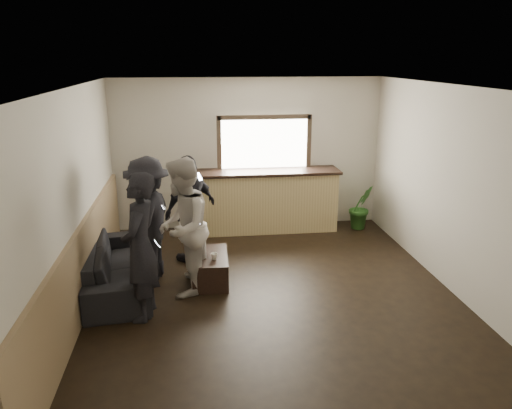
{
  "coord_description": "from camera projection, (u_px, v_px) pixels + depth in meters",
  "views": [
    {
      "loc": [
        -1.02,
        -6.16,
        3.17
      ],
      "look_at": [
        -0.18,
        0.4,
        1.19
      ],
      "focal_mm": 35.0,
      "sensor_mm": 36.0,
      "label": 1
    }
  ],
  "objects": [
    {
      "name": "ground",
      "position": [
        273.0,
        295.0,
        6.88
      ],
      "size": [
        5.0,
        6.0,
        0.01
      ],
      "primitive_type": "cube",
      "color": "black"
    },
    {
      "name": "room_shell",
      "position": [
        217.0,
        194.0,
        6.37
      ],
      "size": [
        5.01,
        6.01,
        2.8
      ],
      "color": "silver",
      "rests_on": "ground"
    },
    {
      "name": "bar_counter",
      "position": [
        266.0,
        197.0,
        9.3
      ],
      "size": [
        2.7,
        0.68,
        2.13
      ],
      "color": "tan",
      "rests_on": "ground"
    },
    {
      "name": "sofa",
      "position": [
        117.0,
        266.0,
        7.05
      ],
      "size": [
        1.14,
        2.28,
        0.64
      ],
      "primitive_type": "imported",
      "rotation": [
        0.0,
        0.0,
        1.7
      ],
      "color": "black",
      "rests_on": "ground"
    },
    {
      "name": "coffee_table",
      "position": [
        210.0,
        268.0,
        7.26
      ],
      "size": [
        0.53,
        0.92,
        0.4
      ],
      "primitive_type": "cube",
      "rotation": [
        0.0,
        0.0,
        -0.03
      ],
      "color": "black",
      "rests_on": "ground"
    },
    {
      "name": "cup_a",
      "position": [
        199.0,
        249.0,
        7.3
      ],
      "size": [
        0.16,
        0.16,
        0.1
      ],
      "primitive_type": "imported",
      "rotation": [
        0.0,
        0.0,
        5.87
      ],
      "color": "silver",
      "rests_on": "coffee_table"
    },
    {
      "name": "cup_b",
      "position": [
        214.0,
        256.0,
        7.04
      ],
      "size": [
        0.14,
        0.14,
        0.09
      ],
      "primitive_type": "imported",
      "rotation": [
        0.0,
        0.0,
        3.82
      ],
      "color": "silver",
      "rests_on": "coffee_table"
    },
    {
      "name": "potted_plant",
      "position": [
        361.0,
        207.0,
        9.43
      ],
      "size": [
        0.55,
        0.5,
        0.84
      ],
      "primitive_type": "imported",
      "rotation": [
        0.0,
        0.0,
        0.31
      ],
      "color": "#2D6623",
      "rests_on": "ground"
    },
    {
      "name": "person_a",
      "position": [
        140.0,
        247.0,
        6.06
      ],
      "size": [
        0.56,
        0.75,
        1.87
      ],
      "rotation": [
        0.0,
        0.0,
        -1.75
      ],
      "color": "black",
      "rests_on": "ground"
    },
    {
      "name": "person_b",
      "position": [
        182.0,
        227.0,
        6.72
      ],
      "size": [
        0.89,
        1.05,
        1.9
      ],
      "rotation": [
        0.0,
        0.0,
        -1.78
      ],
      "color": "#B7AEA5",
      "rests_on": "ground"
    },
    {
      "name": "person_c",
      "position": [
        149.0,
        219.0,
        7.2
      ],
      "size": [
        0.95,
        1.31,
        1.81
      ],
      "rotation": [
        0.0,
        0.0,
        -1.83
      ],
      "color": "black",
      "rests_on": "ground"
    },
    {
      "name": "person_d",
      "position": [
        191.0,
        209.0,
        7.85
      ],
      "size": [
        1.02,
        0.99,
        1.71
      ],
      "rotation": [
        0.0,
        0.0,
        -2.39
      ],
      "color": "black",
      "rests_on": "ground"
    }
  ]
}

